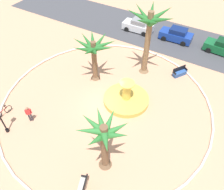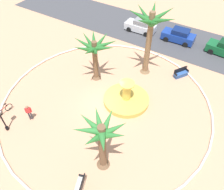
{
  "view_description": "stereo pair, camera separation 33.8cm",
  "coord_description": "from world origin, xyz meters",
  "px_view_note": "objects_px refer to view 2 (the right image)",
  "views": [
    {
      "loc": [
        7.79,
        -12.01,
        15.61
      ],
      "look_at": [
        0.45,
        0.36,
        1.0
      ],
      "focal_mm": 36.24,
      "sensor_mm": 36.0,
      "label": 1
    },
    {
      "loc": [
        8.08,
        -11.84,
        15.61
      ],
      "look_at": [
        0.45,
        0.36,
        1.0
      ],
      "focal_mm": 36.24,
      "sensor_mm": 36.0,
      "label": 2
    }
  ],
  "objects_px": {
    "bench_east": "(181,74)",
    "parked_car_second": "(179,36)",
    "palm_tree_mid_plaza": "(150,29)",
    "bicycle_red_frame": "(4,110)",
    "bench_west": "(80,188)",
    "fountain": "(126,99)",
    "palm_tree_near_fountain": "(101,137)",
    "palm_tree_by_curb": "(94,50)",
    "person_cyclist_helmet": "(29,112)",
    "parked_car_leftmost": "(141,26)"
  },
  "relations": [
    {
      "from": "bicycle_red_frame",
      "to": "parked_car_second",
      "type": "xyz_separation_m",
      "value": [
        8.89,
        19.59,
        0.4
      ]
    },
    {
      "from": "palm_tree_near_fountain",
      "to": "palm_tree_mid_plaza",
      "type": "height_order",
      "value": "palm_tree_mid_plaza"
    },
    {
      "from": "palm_tree_mid_plaza",
      "to": "bench_east",
      "type": "bearing_deg",
      "value": 19.68
    },
    {
      "from": "palm_tree_mid_plaza",
      "to": "palm_tree_by_curb",
      "type": "bearing_deg",
      "value": -136.87
    },
    {
      "from": "palm_tree_mid_plaza",
      "to": "parked_car_second",
      "type": "relative_size",
      "value": 1.72
    },
    {
      "from": "palm_tree_near_fountain",
      "to": "bench_west",
      "type": "xyz_separation_m",
      "value": [
        -0.26,
        -2.46,
        -3.22
      ]
    },
    {
      "from": "bicycle_red_frame",
      "to": "person_cyclist_helmet",
      "type": "xyz_separation_m",
      "value": [
        2.54,
        0.78,
        0.57
      ]
    },
    {
      "from": "bench_east",
      "to": "parked_car_leftmost",
      "type": "distance_m",
      "value": 9.86
    },
    {
      "from": "bicycle_red_frame",
      "to": "parked_car_second",
      "type": "distance_m",
      "value": 21.51
    },
    {
      "from": "palm_tree_near_fountain",
      "to": "palm_tree_by_curb",
      "type": "relative_size",
      "value": 1.06
    },
    {
      "from": "fountain",
      "to": "palm_tree_mid_plaza",
      "type": "xyz_separation_m",
      "value": [
        -0.47,
        4.9,
        4.74
      ]
    },
    {
      "from": "bench_east",
      "to": "parked_car_second",
      "type": "xyz_separation_m",
      "value": [
        -2.69,
        6.38,
        0.43
      ]
    },
    {
      "from": "palm_tree_mid_plaza",
      "to": "person_cyclist_helmet",
      "type": "bearing_deg",
      "value": -116.3
    },
    {
      "from": "palm_tree_mid_plaza",
      "to": "bench_west",
      "type": "relative_size",
      "value": 4.17
    },
    {
      "from": "palm_tree_mid_plaza",
      "to": "parked_car_leftmost",
      "type": "height_order",
      "value": "palm_tree_mid_plaza"
    },
    {
      "from": "parked_car_leftmost",
      "to": "parked_car_second",
      "type": "bearing_deg",
      "value": 4.0
    },
    {
      "from": "palm_tree_mid_plaza",
      "to": "fountain",
      "type": "bearing_deg",
      "value": -84.57
    },
    {
      "from": "palm_tree_by_curb",
      "to": "person_cyclist_helmet",
      "type": "xyz_separation_m",
      "value": [
        -1.66,
        -7.55,
        -2.54
      ]
    },
    {
      "from": "fountain",
      "to": "palm_tree_near_fountain",
      "type": "relative_size",
      "value": 0.87
    },
    {
      "from": "fountain",
      "to": "bench_east",
      "type": "height_order",
      "value": "fountain"
    },
    {
      "from": "palm_tree_mid_plaza",
      "to": "parked_car_leftmost",
      "type": "xyz_separation_m",
      "value": [
        -4.27,
        7.28,
        -4.29
      ]
    },
    {
      "from": "bench_east",
      "to": "bench_west",
      "type": "relative_size",
      "value": 0.97
    },
    {
      "from": "bench_west",
      "to": "bicycle_red_frame",
      "type": "relative_size",
      "value": 0.98
    },
    {
      "from": "palm_tree_mid_plaza",
      "to": "person_cyclist_helmet",
      "type": "relative_size",
      "value": 4.11
    },
    {
      "from": "fountain",
      "to": "bench_east",
      "type": "xyz_separation_m",
      "value": [
        3.06,
        6.16,
        0.02
      ]
    },
    {
      "from": "bench_east",
      "to": "parked_car_leftmost",
      "type": "height_order",
      "value": "parked_car_leftmost"
    },
    {
      "from": "palm_tree_near_fountain",
      "to": "parked_car_leftmost",
      "type": "bearing_deg",
      "value": 109.0
    },
    {
      "from": "bench_west",
      "to": "parked_car_second",
      "type": "distance_m",
      "value": 21.51
    },
    {
      "from": "palm_tree_by_curb",
      "to": "bench_west",
      "type": "height_order",
      "value": "palm_tree_by_curb"
    },
    {
      "from": "palm_tree_near_fountain",
      "to": "person_cyclist_helmet",
      "type": "bearing_deg",
      "value": 178.35
    },
    {
      "from": "palm_tree_by_curb",
      "to": "palm_tree_mid_plaza",
      "type": "distance_m",
      "value": 5.52
    },
    {
      "from": "palm_tree_near_fountain",
      "to": "bench_east",
      "type": "height_order",
      "value": "palm_tree_near_fountain"
    },
    {
      "from": "bench_east",
      "to": "person_cyclist_helmet",
      "type": "bearing_deg",
      "value": -126.05
    },
    {
      "from": "bench_west",
      "to": "fountain",
      "type": "bearing_deg",
      "value": 99.12
    },
    {
      "from": "palm_tree_mid_plaza",
      "to": "parked_car_leftmost",
      "type": "bearing_deg",
      "value": 120.37
    },
    {
      "from": "parked_car_second",
      "to": "bicycle_red_frame",
      "type": "bearing_deg",
      "value": -114.42
    },
    {
      "from": "palm_tree_near_fountain",
      "to": "palm_tree_mid_plaza",
      "type": "distance_m",
      "value": 11.69
    },
    {
      "from": "palm_tree_near_fountain",
      "to": "palm_tree_mid_plaza",
      "type": "relative_size",
      "value": 0.7
    },
    {
      "from": "parked_car_leftmost",
      "to": "fountain",
      "type": "bearing_deg",
      "value": -68.77
    },
    {
      "from": "palm_tree_by_curb",
      "to": "parked_car_leftmost",
      "type": "relative_size",
      "value": 1.14
    },
    {
      "from": "fountain",
      "to": "person_cyclist_helmet",
      "type": "xyz_separation_m",
      "value": [
        -5.98,
        -6.26,
        0.63
      ]
    },
    {
      "from": "palm_tree_near_fountain",
      "to": "parked_car_second",
      "type": "xyz_separation_m",
      "value": [
        -1.32,
        19.03,
        -2.78
      ]
    },
    {
      "from": "palm_tree_mid_plaza",
      "to": "bicycle_red_frame",
      "type": "relative_size",
      "value": 4.07
    },
    {
      "from": "bicycle_red_frame",
      "to": "bench_east",
      "type": "bearing_deg",
      "value": 48.75
    },
    {
      "from": "person_cyclist_helmet",
      "to": "palm_tree_mid_plaza",
      "type": "bearing_deg",
      "value": 63.7
    },
    {
      "from": "palm_tree_near_fountain",
      "to": "bench_east",
      "type": "relative_size",
      "value": 3.02
    },
    {
      "from": "bench_west",
      "to": "palm_tree_near_fountain",
      "type": "bearing_deg",
      "value": 83.97
    },
    {
      "from": "person_cyclist_helmet",
      "to": "parked_car_leftmost",
      "type": "distance_m",
      "value": 18.49
    },
    {
      "from": "palm_tree_by_curb",
      "to": "person_cyclist_helmet",
      "type": "bearing_deg",
      "value": -102.38
    },
    {
      "from": "bench_west",
      "to": "person_cyclist_helmet",
      "type": "relative_size",
      "value": 0.99
    }
  ]
}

